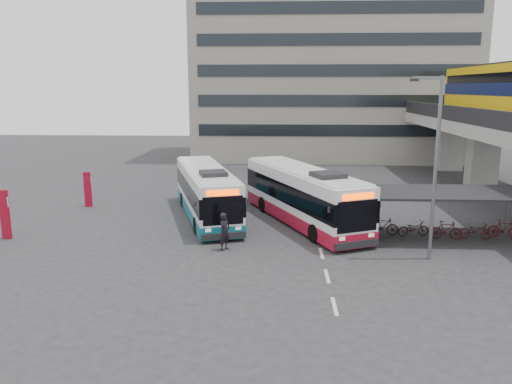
{
  "coord_description": "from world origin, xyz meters",
  "views": [
    {
      "loc": [
        0.41,
        -23.27,
        7.92
      ],
      "look_at": [
        -0.93,
        4.92,
        2.0
      ],
      "focal_mm": 35.0,
      "sensor_mm": 36.0,
      "label": 1
    }
  ],
  "objects_px": {
    "bus_teal": "(206,192)",
    "pedestrian": "(225,232)",
    "lamp_post": "(434,158)",
    "bus_main": "(303,196)"
  },
  "relations": [
    {
      "from": "pedestrian",
      "to": "lamp_post",
      "type": "xyz_separation_m",
      "value": [
        9.66,
        -0.86,
        3.86
      ]
    },
    {
      "from": "bus_main",
      "to": "bus_teal",
      "type": "height_order",
      "value": "bus_main"
    },
    {
      "from": "bus_teal",
      "to": "lamp_post",
      "type": "height_order",
      "value": "lamp_post"
    },
    {
      "from": "bus_main",
      "to": "pedestrian",
      "type": "bearing_deg",
      "value": -151.37
    },
    {
      "from": "bus_teal",
      "to": "pedestrian",
      "type": "relative_size",
      "value": 6.06
    },
    {
      "from": "bus_main",
      "to": "bus_teal",
      "type": "relative_size",
      "value": 1.03
    },
    {
      "from": "bus_teal",
      "to": "pedestrian",
      "type": "distance_m",
      "value": 6.76
    },
    {
      "from": "bus_teal",
      "to": "bus_main",
      "type": "bearing_deg",
      "value": -27.97
    },
    {
      "from": "lamp_post",
      "to": "bus_main",
      "type": "bearing_deg",
      "value": 131.43
    },
    {
      "from": "pedestrian",
      "to": "bus_teal",
      "type": "bearing_deg",
      "value": 46.76
    }
  ]
}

